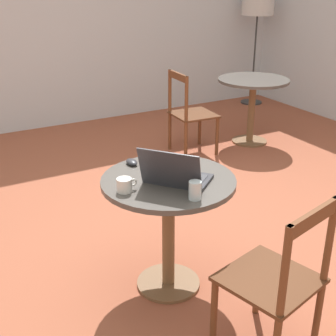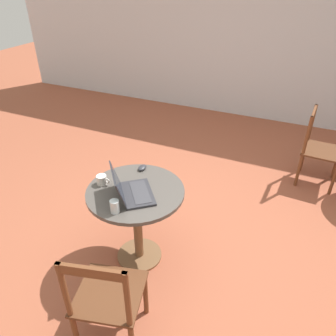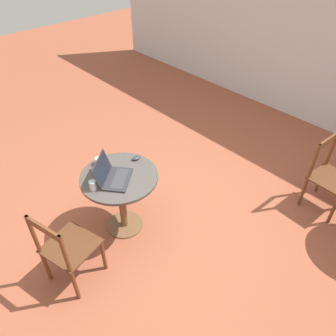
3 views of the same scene
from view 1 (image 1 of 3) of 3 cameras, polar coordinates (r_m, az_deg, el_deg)
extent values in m
plane|color=#9E5138|center=(3.43, 3.13, -9.10)|extent=(16.00, 16.00, 0.00)
cube|color=silver|center=(5.91, -14.26, 17.79)|extent=(9.40, 0.06, 2.70)
cylinder|color=brown|center=(3.02, 0.05, -13.79)|extent=(0.39, 0.39, 0.02)
cylinder|color=brown|center=(2.83, 0.05, -8.13)|extent=(0.08, 0.08, 0.68)
cylinder|color=#4C4742|center=(2.66, 0.05, -1.60)|extent=(0.77, 0.77, 0.03)
cylinder|color=brown|center=(5.45, 9.88, 3.27)|extent=(0.39, 0.39, 0.02)
cylinder|color=brown|center=(5.35, 10.13, 6.79)|extent=(0.08, 0.08, 0.68)
cylinder|color=#4C4742|center=(5.26, 10.40, 10.49)|extent=(0.77, 0.77, 0.03)
cylinder|color=brown|center=(2.51, 5.62, -17.23)|extent=(0.04, 0.04, 0.41)
cylinder|color=brown|center=(2.75, 10.90, -13.55)|extent=(0.04, 0.04, 0.41)
cylinder|color=brown|center=(2.60, 17.78, -16.73)|extent=(0.04, 0.04, 0.41)
cube|color=#562F1A|center=(2.41, 12.24, -13.13)|extent=(0.51, 0.51, 0.02)
cylinder|color=brown|center=(2.07, 14.03, -12.19)|extent=(0.04, 0.04, 0.44)
cylinder|color=brown|center=(2.35, 19.10, -8.24)|extent=(0.04, 0.04, 0.44)
cube|color=brown|center=(2.11, 17.32, -5.83)|extent=(0.39, 0.12, 0.07)
cylinder|color=brown|center=(5.25, 3.88, 5.05)|extent=(0.04, 0.04, 0.41)
cylinder|color=brown|center=(4.95, 6.00, 3.83)|extent=(0.04, 0.04, 0.41)
cylinder|color=brown|center=(5.09, 0.22, 4.49)|extent=(0.04, 0.04, 0.41)
cylinder|color=brown|center=(4.77, 2.18, 3.21)|extent=(0.04, 0.04, 0.41)
cube|color=#562F1A|center=(4.95, 3.12, 6.54)|extent=(0.45, 0.45, 0.02)
cylinder|color=brown|center=(4.96, 0.22, 9.40)|extent=(0.04, 0.04, 0.44)
cylinder|color=brown|center=(4.64, 2.26, 8.42)|extent=(0.04, 0.04, 0.44)
cube|color=brown|center=(4.76, 1.23, 11.12)|extent=(0.05, 0.40, 0.07)
cylinder|color=#333333|center=(7.11, 10.10, 7.92)|extent=(0.31, 0.31, 0.02)
cylinder|color=#333333|center=(6.98, 10.46, 12.85)|extent=(0.02, 0.02, 1.24)
cylinder|color=silver|center=(6.89, 10.91, 18.80)|extent=(0.44, 0.44, 0.23)
cube|color=#2D2D33|center=(2.64, 1.31, -1.26)|extent=(0.39, 0.41, 0.02)
cube|color=#38383D|center=(2.65, 1.46, -0.89)|extent=(0.28, 0.31, 0.00)
cube|color=#2D2D33|center=(2.47, 0.17, -0.10)|extent=(0.28, 0.32, 0.21)
cube|color=black|center=(2.48, 0.21, -0.03)|extent=(0.25, 0.29, 0.19)
ellipsoid|color=#2D2D33|center=(2.85, -4.44, 0.73)|extent=(0.06, 0.10, 0.03)
cylinder|color=silver|center=(2.50, -5.35, -2.08)|extent=(0.08, 0.08, 0.08)
torus|color=silver|center=(2.52, -4.26, -1.76)|extent=(0.05, 0.01, 0.05)
cylinder|color=silver|center=(2.41, 3.31, -2.73)|extent=(0.07, 0.07, 0.10)
camera|label=2|loc=(2.32, 58.44, 23.51)|focal=35.00mm
camera|label=3|loc=(3.53, 55.10, 30.97)|focal=35.00mm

